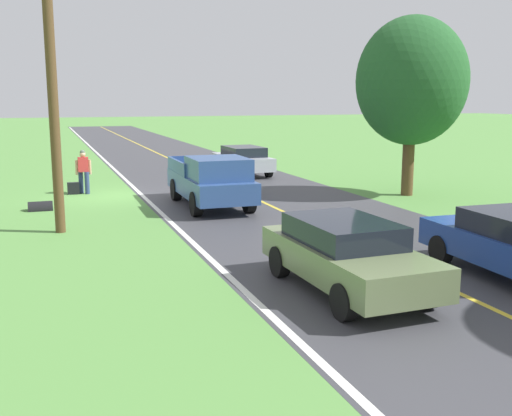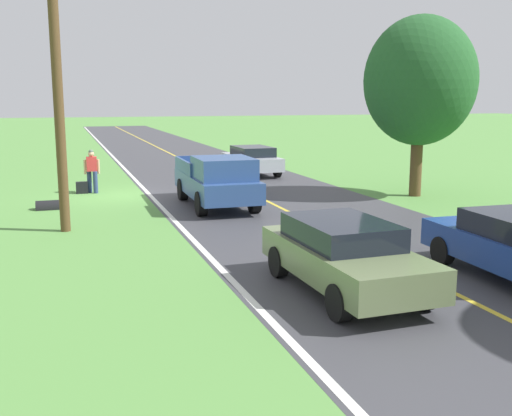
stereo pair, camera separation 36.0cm
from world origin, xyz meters
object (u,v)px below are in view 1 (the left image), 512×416
at_px(hitchhiker_walking, 83,169).
at_px(tree_far_side_near, 412,81).
at_px(pickup_truck_passing, 212,180).
at_px(utility_pole_roadside, 53,101).
at_px(suitcase_carried, 73,188).
at_px(sedan_ahead_same_lane, 346,253).
at_px(sedan_near_oncoming, 243,160).

height_order(hitchhiker_walking, tree_far_side_near, tree_far_side_near).
bearing_deg(pickup_truck_passing, tree_far_side_near, -179.91).
distance_m(hitchhiker_walking, utility_pole_roadside, 7.72).
height_order(suitcase_carried, pickup_truck_passing, pickup_truck_passing).
xyz_separation_m(hitchhiker_walking, utility_pole_roadside, (1.15, 7.13, 2.72)).
height_order(hitchhiker_walking, utility_pole_roadside, utility_pole_roadside).
bearing_deg(utility_pole_roadside, sedan_ahead_same_lane, 124.74).
distance_m(pickup_truck_passing, sedan_ahead_same_lane, 9.89).
bearing_deg(sedan_near_oncoming, utility_pole_roadside, 49.92).
distance_m(pickup_truck_passing, utility_pole_roadside, 6.32).
distance_m(pickup_truck_passing, tree_far_side_near, 8.65).
bearing_deg(tree_far_side_near, pickup_truck_passing, 0.09).
height_order(pickup_truck_passing, utility_pole_roadside, utility_pole_roadside).
xyz_separation_m(suitcase_carried, sedan_near_oncoming, (-8.29, -3.66, 0.52)).
bearing_deg(sedan_ahead_same_lane, pickup_truck_passing, -89.90).
height_order(sedan_near_oncoming, utility_pole_roadside, utility_pole_roadside).
distance_m(tree_far_side_near, sedan_ahead_same_lane, 13.19).
height_order(tree_far_side_near, sedan_ahead_same_lane, tree_far_side_near).
relative_size(sedan_near_oncoming, sedan_ahead_same_lane, 1.00).
bearing_deg(sedan_near_oncoming, pickup_truck_passing, 64.97).
bearing_deg(tree_far_side_near, hitchhiker_walking, -21.39).
bearing_deg(sedan_ahead_same_lane, utility_pole_roadside, -55.26).
xyz_separation_m(pickup_truck_passing, tree_far_side_near, (-7.94, -0.01, 3.42)).
xyz_separation_m(tree_far_side_near, sedan_near_oncoming, (4.08, -8.26, -3.64)).
relative_size(hitchhiker_walking, tree_far_side_near, 0.26).
height_order(pickup_truck_passing, sedan_ahead_same_lane, pickup_truck_passing).
bearing_deg(tree_far_side_near, suitcase_carried, -20.42).
relative_size(tree_far_side_near, utility_pole_roadside, 0.92).
bearing_deg(sedan_ahead_same_lane, suitcase_carried, -72.97).
bearing_deg(pickup_truck_passing, sedan_ahead_same_lane, 90.10).
relative_size(sedan_near_oncoming, utility_pole_roadside, 0.60).
relative_size(suitcase_carried, pickup_truck_passing, 0.09).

